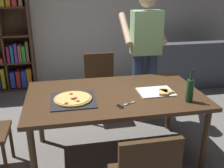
{
  "coord_description": "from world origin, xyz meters",
  "views": [
    {
      "loc": [
        -0.51,
        -2.41,
        1.8
      ],
      "look_at": [
        0.0,
        0.15,
        0.8
      ],
      "focal_mm": 41.84,
      "sensor_mm": 36.0,
      "label": 1
    }
  ],
  "objects_px": {
    "couch": "(190,68)",
    "wine_bottle": "(190,90)",
    "dining_table": "(115,99)",
    "chair_far_side": "(100,82)",
    "pepperoni_pizza_on_tray": "(73,99)",
    "person_serving_pizza": "(145,50)",
    "kitchen_scissors": "(123,105)"
  },
  "relations": [
    {
      "from": "chair_far_side",
      "to": "couch",
      "type": "xyz_separation_m",
      "value": [
        1.9,
        0.98,
        -0.21
      ]
    },
    {
      "from": "chair_far_side",
      "to": "pepperoni_pizza_on_tray",
      "type": "relative_size",
      "value": 2.12
    },
    {
      "from": "wine_bottle",
      "to": "kitchen_scissors",
      "type": "relative_size",
      "value": 1.61
    },
    {
      "from": "pepperoni_pizza_on_tray",
      "to": "kitchen_scissors",
      "type": "distance_m",
      "value": 0.49
    },
    {
      "from": "dining_table",
      "to": "couch",
      "type": "xyz_separation_m",
      "value": [
        1.9,
        1.99,
        -0.38
      ]
    },
    {
      "from": "wine_bottle",
      "to": "kitchen_scissors",
      "type": "bearing_deg",
      "value": 177.48
    },
    {
      "from": "chair_far_side",
      "to": "kitchen_scissors",
      "type": "bearing_deg",
      "value": -89.18
    },
    {
      "from": "dining_table",
      "to": "chair_far_side",
      "type": "distance_m",
      "value": 1.02
    },
    {
      "from": "person_serving_pizza",
      "to": "wine_bottle",
      "type": "xyz_separation_m",
      "value": [
        0.08,
        -1.11,
        -0.13
      ]
    },
    {
      "from": "person_serving_pizza",
      "to": "pepperoni_pizza_on_tray",
      "type": "distance_m",
      "value": 1.35
    },
    {
      "from": "pepperoni_pizza_on_tray",
      "to": "wine_bottle",
      "type": "distance_m",
      "value": 1.12
    },
    {
      "from": "wine_bottle",
      "to": "chair_far_side",
      "type": "bearing_deg",
      "value": 116.17
    },
    {
      "from": "pepperoni_pizza_on_tray",
      "to": "person_serving_pizza",
      "type": "bearing_deg",
      "value": 41.28
    },
    {
      "from": "chair_far_side",
      "to": "person_serving_pizza",
      "type": "bearing_deg",
      "value": -21.12
    },
    {
      "from": "couch",
      "to": "pepperoni_pizza_on_tray",
      "type": "relative_size",
      "value": 4.01
    },
    {
      "from": "dining_table",
      "to": "wine_bottle",
      "type": "height_order",
      "value": "wine_bottle"
    },
    {
      "from": "couch",
      "to": "wine_bottle",
      "type": "xyz_separation_m",
      "value": [
        -1.25,
        -2.31,
        0.57
      ]
    },
    {
      "from": "couch",
      "to": "pepperoni_pizza_on_tray",
      "type": "distance_m",
      "value": 3.16
    },
    {
      "from": "chair_far_side",
      "to": "wine_bottle",
      "type": "relative_size",
      "value": 2.85
    },
    {
      "from": "couch",
      "to": "wine_bottle",
      "type": "height_order",
      "value": "wine_bottle"
    },
    {
      "from": "couch",
      "to": "wine_bottle",
      "type": "bearing_deg",
      "value": -118.31
    },
    {
      "from": "kitchen_scissors",
      "to": "chair_far_side",
      "type": "bearing_deg",
      "value": 90.82
    },
    {
      "from": "kitchen_scissors",
      "to": "pepperoni_pizza_on_tray",
      "type": "bearing_deg",
      "value": 155.59
    },
    {
      "from": "couch",
      "to": "person_serving_pizza",
      "type": "relative_size",
      "value": 0.97
    },
    {
      "from": "kitchen_scissors",
      "to": "person_serving_pizza",
      "type": "bearing_deg",
      "value": 63.05
    },
    {
      "from": "person_serving_pizza",
      "to": "couch",
      "type": "bearing_deg",
      "value": 42.04
    },
    {
      "from": "person_serving_pizza",
      "to": "kitchen_scissors",
      "type": "xyz_separation_m",
      "value": [
        -0.55,
        -1.08,
        -0.24
      ]
    },
    {
      "from": "person_serving_pizza",
      "to": "kitchen_scissors",
      "type": "distance_m",
      "value": 1.24
    },
    {
      "from": "couch",
      "to": "kitchen_scissors",
      "type": "distance_m",
      "value": 2.99
    },
    {
      "from": "dining_table",
      "to": "wine_bottle",
      "type": "xyz_separation_m",
      "value": [
        0.65,
        -0.32,
        0.18
      ]
    },
    {
      "from": "person_serving_pizza",
      "to": "pepperoni_pizza_on_tray",
      "type": "height_order",
      "value": "person_serving_pizza"
    },
    {
      "from": "dining_table",
      "to": "couch",
      "type": "relative_size",
      "value": 1.05
    }
  ]
}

